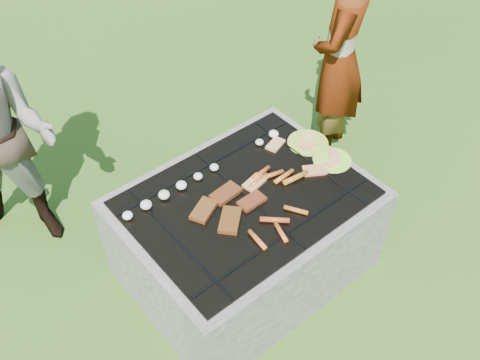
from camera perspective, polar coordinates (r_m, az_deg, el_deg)
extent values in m
plane|color=#2A4B12|center=(3.29, 0.56, -9.13)|extent=(60.00, 60.00, 0.00)
cube|color=gray|center=(3.27, -4.03, -1.53)|extent=(1.30, 0.18, 0.60)
cube|color=gray|center=(2.88, 5.96, -10.65)|extent=(1.30, 0.18, 0.60)
cube|color=#A59D92|center=(2.87, -8.14, -11.31)|extent=(0.18, 0.64, 0.60)
cube|color=#9E958C|center=(3.33, 7.99, -0.99)|extent=(0.18, 0.64, 0.60)
cube|color=black|center=(3.10, 0.59, -6.53)|extent=(0.94, 0.64, 0.48)
sphere|color=#FF5914|center=(2.93, 0.63, -3.85)|extent=(0.10, 0.10, 0.10)
cube|color=black|center=(2.83, 0.65, -1.90)|extent=(1.20, 0.90, 0.01)
cylinder|color=black|center=(2.65, -6.84, -6.34)|extent=(0.01, 0.88, 0.01)
cylinder|color=black|center=(2.82, 0.65, -1.82)|extent=(0.01, 0.88, 0.01)
cylinder|color=black|center=(3.05, 7.12, 2.14)|extent=(0.01, 0.88, 0.01)
cylinder|color=black|center=(2.67, 5.11, -5.66)|extent=(1.18, 0.01, 0.01)
cylinder|color=black|center=(3.00, -3.30, 1.61)|extent=(1.18, 0.01, 0.01)
ellipsoid|color=white|center=(2.77, -11.90, -3.72)|extent=(0.05, 0.05, 0.04)
ellipsoid|color=beige|center=(2.80, -9.98, -2.61)|extent=(0.06, 0.06, 0.04)
ellipsoid|color=beige|center=(2.83, -8.10, -1.56)|extent=(0.06, 0.06, 0.04)
ellipsoid|color=white|center=(2.87, -6.27, -0.56)|extent=(0.06, 0.06, 0.04)
ellipsoid|color=beige|center=(2.91, -4.49, 0.40)|extent=(0.05, 0.05, 0.04)
ellipsoid|color=beige|center=(2.96, -2.76, 1.37)|extent=(0.05, 0.05, 0.04)
ellipsoid|color=beige|center=(3.12, 2.09, 4.06)|extent=(0.05, 0.05, 0.03)
ellipsoid|color=#F3EDCE|center=(3.17, 3.61, 4.94)|extent=(0.06, 0.06, 0.04)
cube|color=#A1531D|center=(2.75, -3.88, -3.21)|extent=(0.18, 0.15, 0.02)
cube|color=#933F1A|center=(2.82, -1.54, -1.43)|extent=(0.17, 0.11, 0.02)
cube|color=brown|center=(2.70, -1.07, -4.30)|extent=(0.19, 0.19, 0.03)
cube|color=#9B3B1C|center=(2.79, 1.26, -2.27)|extent=(0.15, 0.08, 0.02)
cylinder|color=#B8471E|center=(2.93, 2.22, 0.74)|extent=(0.14, 0.04, 0.03)
cylinder|color=#CA6E21|center=(2.93, 3.45, 0.56)|extent=(0.14, 0.06, 0.02)
cylinder|color=#DD5624|center=(2.92, 4.69, 0.39)|extent=(0.14, 0.03, 0.03)
cylinder|color=#C57D20|center=(2.92, 5.94, 0.24)|extent=(0.16, 0.05, 0.03)
cylinder|color=red|center=(2.70, 3.72, -4.26)|extent=(0.13, 0.12, 0.03)
cylinder|color=orange|center=(2.76, 5.99, -3.21)|extent=(0.08, 0.12, 0.02)
cylinder|color=orange|center=(2.62, 1.87, -6.39)|extent=(0.04, 0.14, 0.03)
cylinder|color=#F75428|center=(2.65, 4.40, -5.61)|extent=(0.06, 0.13, 0.02)
cylinder|color=#B8471E|center=(2.89, 1.96, -0.05)|extent=(0.14, 0.04, 0.03)
cube|color=#D7C26E|center=(2.88, 1.55, -0.29)|extent=(0.14, 0.10, 0.02)
cube|color=tan|center=(2.98, 7.97, 1.04)|extent=(0.15, 0.13, 0.02)
cube|color=#EFBE7A|center=(3.12, 3.80, 3.81)|extent=(0.13, 0.10, 0.02)
cylinder|color=yellow|center=(3.16, 7.24, 3.90)|extent=(0.31, 0.31, 0.02)
cube|color=#D3B66C|center=(3.13, 7.26, 3.76)|extent=(0.10, 0.07, 0.02)
cube|color=#D7C66E|center=(3.18, 7.39, 4.51)|extent=(0.12, 0.10, 0.02)
cylinder|color=#F9FF3C|center=(3.07, 9.78, 2.04)|extent=(0.28, 0.28, 0.01)
cube|color=#F0B07A|center=(3.04, 9.83, 1.87)|extent=(0.09, 0.06, 0.01)
cube|color=#DBB770|center=(3.09, 9.92, 2.67)|extent=(0.09, 0.10, 0.01)
imported|color=#ABA08E|center=(3.63, 10.57, 12.51)|extent=(0.66, 0.58, 1.53)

